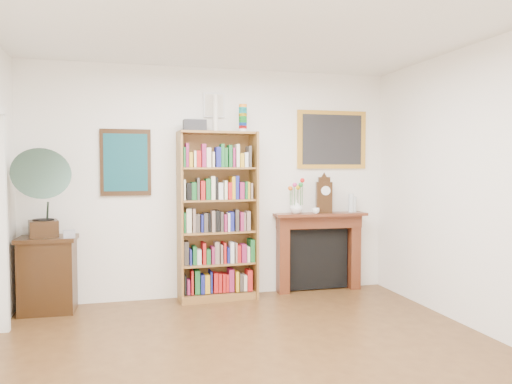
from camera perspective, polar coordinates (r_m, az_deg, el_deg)
room at (r=3.72m, az=1.80°, el=-0.25°), size 4.51×5.01×2.81m
teal_poster at (r=6.04m, az=-14.67°, el=3.28°), size 0.58×0.04×0.78m
small_picture at (r=6.18m, az=-4.82°, el=9.87°), size 0.26×0.04×0.30m
gilt_painting at (r=6.59m, az=8.67°, el=5.92°), size 0.95×0.04×0.75m
bookshelf at (r=5.99m, az=-4.41°, el=-1.62°), size 0.95×0.38×2.32m
side_cabinet at (r=6.00m, az=-22.69°, el=-8.70°), size 0.63×0.47×0.84m
fireplace at (r=6.52m, az=7.15°, el=-6.07°), size 1.20×0.32×1.01m
gramophone at (r=5.76m, az=-23.45°, el=0.44°), size 0.73×0.84×0.96m
cd_stack at (r=5.77m, az=-20.57°, el=-4.51°), size 0.13×0.13×0.08m
mantel_clock at (r=6.42m, az=7.78°, el=-0.41°), size 0.22×0.15×0.46m
flower_vase at (r=6.31m, az=4.62°, el=-1.71°), size 0.20×0.20×0.17m
teacup at (r=6.32m, az=6.84°, el=-2.14°), size 0.12×0.12×0.07m
bottle_left at (r=6.60m, az=10.82°, el=-1.23°), size 0.07×0.07×0.24m
bottle_right at (r=6.63m, az=11.15°, el=-1.39°), size 0.06×0.06×0.20m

